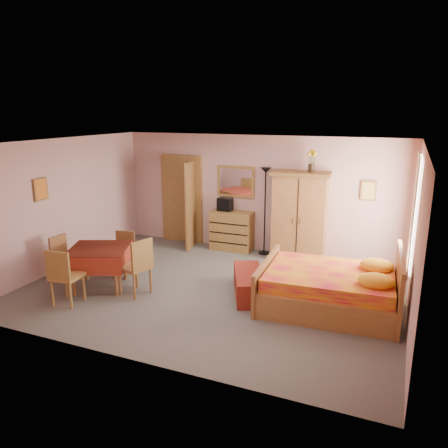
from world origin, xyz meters
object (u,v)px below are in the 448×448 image
at_px(wardrobe, 299,216).
at_px(chair_south, 67,276).
at_px(dining_table, 100,268).
at_px(chair_east, 135,266).
at_px(sunflower_vase, 312,161).
at_px(chest_of_drawers, 232,231).
at_px(bed, 329,278).
at_px(bench, 249,284).
at_px(floor_lamp, 265,212).
at_px(chair_west, 67,260).
at_px(chair_north, 122,254).
at_px(wall_mirror, 236,182).
at_px(stereo, 225,204).

xyz_separation_m(wardrobe, chair_south, (-3.00, -3.66, -0.46)).
height_order(dining_table, chair_east, chair_east).
bearing_deg(sunflower_vase, chest_of_drawers, 178.32).
distance_m(sunflower_vase, dining_table, 4.63).
bearing_deg(bed, bench, 179.32).
bearing_deg(floor_lamp, dining_table, -125.93).
bearing_deg(chair_west, bed, 102.63).
height_order(chest_of_drawers, chair_north, chest_of_drawers).
distance_m(wall_mirror, floor_lamp, 0.99).
bearing_deg(bench, chair_north, -179.13).
relative_size(sunflower_vase, bench, 0.37).
xyz_separation_m(chest_of_drawers, wall_mirror, (-0.00, 0.21, 1.10)).
bearing_deg(chair_south, stereo, 66.50).
bearing_deg(wall_mirror, chair_north, -117.10).
relative_size(bench, chair_south, 1.29).
bearing_deg(bed, chair_south, -162.44).
relative_size(sunflower_vase, chair_north, 0.54).
relative_size(chest_of_drawers, chair_west, 1.08).
bearing_deg(stereo, bed, -38.94).
bearing_deg(chair_north, bench, 169.35).
distance_m(bed, chair_south, 4.29).
xyz_separation_m(wall_mirror, chair_east, (-0.63, -3.19, -1.04)).
distance_m(chest_of_drawers, wall_mirror, 1.12).
relative_size(chest_of_drawers, dining_table, 0.94).
bearing_deg(stereo, chair_west, -122.34).
distance_m(sunflower_vase, bed, 2.82).
relative_size(dining_table, chair_north, 1.20).
xyz_separation_m(chest_of_drawers, chair_west, (-2.11, -3.02, -0.01)).
distance_m(wall_mirror, chair_north, 3.08).
xyz_separation_m(sunflower_vase, chair_east, (-2.38, -2.93, -1.62)).
xyz_separation_m(bench, chair_west, (-3.32, -0.75, 0.23)).
relative_size(wall_mirror, stereo, 2.85).
bearing_deg(chair_north, wall_mirror, -130.00).
bearing_deg(bed, chair_north, 178.13).
relative_size(bench, dining_table, 1.23).
bearing_deg(wardrobe, stereo, 172.76).
bearing_deg(chair_south, chair_north, 82.10).
bearing_deg(sunflower_vase, chair_south, -130.86).
distance_m(wardrobe, chair_east, 3.66).
height_order(chest_of_drawers, chair_west, chest_of_drawers).
height_order(chest_of_drawers, sunflower_vase, sunflower_vase).
xyz_separation_m(chair_south, chair_east, (0.81, 0.76, 0.02)).
height_order(stereo, floor_lamp, floor_lamp).
bearing_deg(wardrobe, wall_mirror, 165.48).
xyz_separation_m(bench, chair_east, (-1.84, -0.71, 0.30)).
bearing_deg(bed, floor_lamp, 125.88).
bearing_deg(chair_west, bench, 105.47).
bearing_deg(chair_south, wall_mirror, 64.95).
height_order(stereo, chair_east, stereo).
relative_size(bed, chair_south, 2.25).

